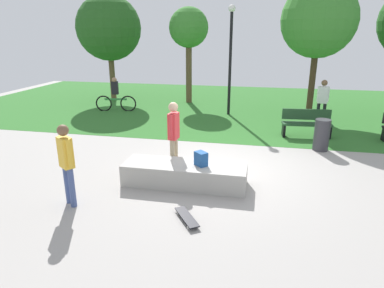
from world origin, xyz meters
The scene contains 15 objects.
ground_plane centered at (0.00, 0.00, 0.00)m, with size 28.00×28.00×0.00m, color #9E9993.
grass_lawn centered at (0.00, 8.02, 0.00)m, with size 26.60×11.96×0.01m, color #2D6B28.
concrete_ledge centered at (-0.88, -1.14, 0.25)m, with size 2.82×0.88×0.50m, color #A8A59E.
backpack_on_ledge centered at (-0.50, -1.14, 0.66)m, with size 0.28×0.20×0.32m, color #1E4C8C.
skater_performing_trick centered at (-2.94, -2.55, 0.99)m, with size 0.38×0.35×1.70m.
skater_watching centered at (-1.31, -0.44, 1.05)m, with size 0.23×0.43×1.78m.
skateboard_by_ledge centered at (-0.49, -2.68, 0.06)m, with size 0.61×0.77×0.08m.
park_bench_far_left centered at (2.28, 3.39, 0.48)m, with size 1.63×0.59×0.91m.
tree_tall_oak centered at (-2.81, 8.33, 3.50)m, with size 1.87×1.87×4.51m.
tree_young_birch centered at (2.73, 6.42, 3.79)m, with size 2.89×2.89×5.25m.
tree_leaning_ash centered at (-6.82, 8.24, 3.54)m, with size 3.16×3.16×5.14m.
lamp_post centered at (-0.60, 6.10, 2.65)m, with size 0.28×0.28×4.39m.
trash_bin centered at (2.57, 2.03, 0.47)m, with size 0.45×0.45×0.94m, color #333338.
pedestrian_with_backpack centered at (3.00, 5.17, 1.02)m, with size 0.43×0.37×1.69m.
cyclist_on_bicycle centered at (-5.59, 5.75, 0.63)m, with size 1.80×0.37×1.52m.
Camera 1 is at (0.74, -8.14, 3.37)m, focal length 31.65 mm.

